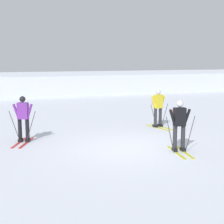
# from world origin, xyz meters

# --- Properties ---
(ground_plane) EXTENTS (120.00, 120.00, 0.00)m
(ground_plane) POSITION_xyz_m (0.00, 0.00, 0.00)
(ground_plane) COLOR silver
(far_snow_ridge) EXTENTS (80.00, 9.91, 1.67)m
(far_snow_ridge) POSITION_xyz_m (0.00, 21.46, 0.84)
(far_snow_ridge) COLOR silver
(far_snow_ridge) RESTS_ON ground
(skier_purple) EXTENTS (0.98, 1.62, 1.71)m
(skier_purple) POSITION_xyz_m (-3.25, 2.17, 0.96)
(skier_purple) COLOR red
(skier_purple) RESTS_ON ground
(skier_yellow) EXTENTS (0.99, 1.64, 1.71)m
(skier_yellow) POSITION_xyz_m (2.69, 2.96, 0.95)
(skier_yellow) COLOR gold
(skier_yellow) RESTS_ON ground
(skier_black) EXTENTS (0.99, 1.64, 1.71)m
(skier_black) POSITION_xyz_m (1.47, -0.91, 0.96)
(skier_black) COLOR gold
(skier_black) RESTS_ON ground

